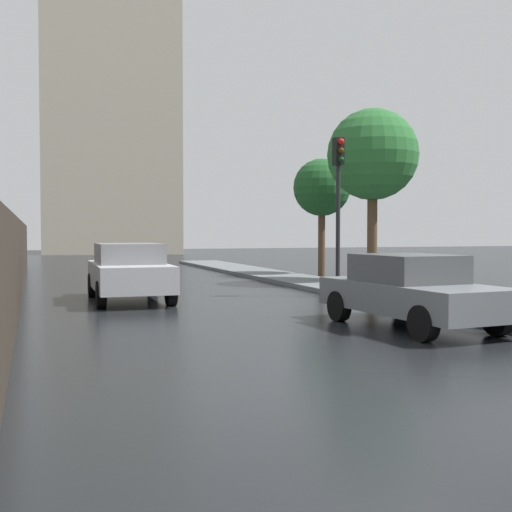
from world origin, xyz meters
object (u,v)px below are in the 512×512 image
(traffic_light, at_px, (339,185))
(car_grey_mid_road, at_px, (411,290))
(street_tree_mid, at_px, (322,188))
(street_tree_far, at_px, (373,156))
(car_silver_near_kerb, at_px, (129,271))

(traffic_light, bearing_deg, car_grey_mid_road, -102.80)
(street_tree_mid, distance_m, street_tree_far, 4.11)
(traffic_light, relative_size, street_tree_mid, 0.90)
(car_silver_near_kerb, xyz_separation_m, street_tree_mid, (8.59, 6.61, 2.75))
(traffic_light, bearing_deg, car_silver_near_kerb, 172.24)
(car_silver_near_kerb, distance_m, car_grey_mid_road, 7.75)
(car_grey_mid_road, relative_size, traffic_light, 0.98)
(car_grey_mid_road, xyz_separation_m, street_tree_far, (4.24, 9.00, 3.70))
(car_grey_mid_road, relative_size, street_tree_far, 0.70)
(traffic_light, bearing_deg, street_tree_far, 48.66)
(car_grey_mid_road, distance_m, street_tree_mid, 13.98)
(car_grey_mid_road, xyz_separation_m, street_tree_mid, (4.22, 13.02, 2.84))
(car_grey_mid_road, distance_m, street_tree_far, 10.61)
(street_tree_far, bearing_deg, car_silver_near_kerb, -163.24)
(street_tree_far, bearing_deg, traffic_light, -131.34)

